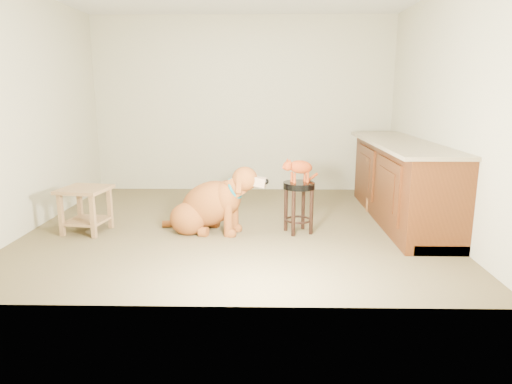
{
  "coord_description": "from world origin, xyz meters",
  "views": [
    {
      "loc": [
        0.33,
        -5.01,
        1.51
      ],
      "look_at": [
        0.24,
        -0.23,
        0.45
      ],
      "focal_mm": 32.0,
      "sensor_mm": 36.0,
      "label": 1
    }
  ],
  "objects_px": {
    "wood_stool": "(386,186)",
    "golden_retriever": "(210,206)",
    "padded_stool": "(299,197)",
    "side_table": "(86,203)",
    "tabby_kitten": "(298,168)"
  },
  "relations": [
    {
      "from": "padded_stool",
      "to": "wood_stool",
      "type": "height_order",
      "value": "wood_stool"
    },
    {
      "from": "padded_stool",
      "to": "tabby_kitten",
      "type": "bearing_deg",
      "value": -165.7
    },
    {
      "from": "tabby_kitten",
      "to": "padded_stool",
      "type": "bearing_deg",
      "value": -5.72
    },
    {
      "from": "side_table",
      "to": "tabby_kitten",
      "type": "height_order",
      "value": "tabby_kitten"
    },
    {
      "from": "wood_stool",
      "to": "tabby_kitten",
      "type": "relative_size",
      "value": 1.66
    },
    {
      "from": "padded_stool",
      "to": "side_table",
      "type": "height_order",
      "value": "padded_stool"
    },
    {
      "from": "wood_stool",
      "to": "side_table",
      "type": "xyz_separation_m",
      "value": [
        -3.46,
        -0.84,
        -0.03
      ]
    },
    {
      "from": "wood_stool",
      "to": "side_table",
      "type": "height_order",
      "value": "wood_stool"
    },
    {
      "from": "wood_stool",
      "to": "golden_retriever",
      "type": "bearing_deg",
      "value": -159.11
    },
    {
      "from": "wood_stool",
      "to": "golden_retriever",
      "type": "relative_size",
      "value": 0.57
    },
    {
      "from": "wood_stool",
      "to": "side_table",
      "type": "bearing_deg",
      "value": -166.34
    },
    {
      "from": "padded_stool",
      "to": "golden_retriever",
      "type": "height_order",
      "value": "golden_retriever"
    },
    {
      "from": "wood_stool",
      "to": "golden_retriever",
      "type": "height_order",
      "value": "golden_retriever"
    },
    {
      "from": "wood_stool",
      "to": "golden_retriever",
      "type": "xyz_separation_m",
      "value": [
        -2.11,
        -0.81,
        -0.06
      ]
    },
    {
      "from": "wood_stool",
      "to": "tabby_kitten",
      "type": "distance_m",
      "value": 1.46
    }
  ]
}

